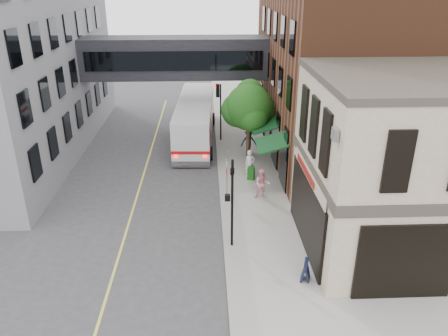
{
  "coord_description": "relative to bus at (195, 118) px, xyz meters",
  "views": [
    {
      "loc": [
        -0.75,
        -15.94,
        12.14
      ],
      "look_at": [
        0.11,
        4.12,
        3.32
      ],
      "focal_mm": 35.0,
      "sensor_mm": 36.0,
      "label": 1
    }
  ],
  "objects": [
    {
      "name": "lane_marking",
      "position": [
        -3.39,
        -7.6,
        -1.81
      ],
      "size": [
        0.12,
        40.0,
        0.01
      ],
      "primitive_type": "cube",
      "color": "#D8CC4C",
      "rests_on": "ground"
    },
    {
      "name": "ground",
      "position": [
        1.61,
        -17.6,
        -1.82
      ],
      "size": [
        120.0,
        120.0,
        0.0
      ],
      "primitive_type": "plane",
      "color": "#38383A",
      "rests_on": "ground"
    },
    {
      "name": "traffic_signal_far",
      "position": [
        1.87,
        -0.6,
        1.52
      ],
      "size": [
        0.53,
        0.28,
        4.5
      ],
      "color": "black",
      "rests_on": "sidewalk_main"
    },
    {
      "name": "traffic_signal_near",
      "position": [
        1.98,
        -15.6,
        1.17
      ],
      "size": [
        0.44,
        0.22,
        4.6
      ],
      "color": "black",
      "rests_on": "sidewalk_main"
    },
    {
      "name": "skyway_bridge",
      "position": [
        -1.39,
        0.4,
        4.68
      ],
      "size": [
        14.0,
        3.18,
        3.0
      ],
      "color": "black",
      "rests_on": "ground"
    },
    {
      "name": "street_sign_pole",
      "position": [
        2.0,
        -10.6,
        0.12
      ],
      "size": [
        0.08,
        0.75,
        3.0
      ],
      "color": "gray",
      "rests_on": "sidewalk_main"
    },
    {
      "name": "pedestrian_a",
      "position": [
        3.64,
        -7.73,
        -0.75
      ],
      "size": [
        0.73,
        0.55,
        1.82
      ],
      "primitive_type": "imported",
      "rotation": [
        0.0,
        0.0,
        0.19
      ],
      "color": "silver",
      "rests_on": "sidewalk_main"
    },
    {
      "name": "corner_building",
      "position": [
        10.58,
        -15.6,
        2.4
      ],
      "size": [
        10.19,
        8.12,
        8.45
      ],
      "color": "tan",
      "rests_on": "ground"
    },
    {
      "name": "street_tree",
      "position": [
        3.8,
        -4.38,
        2.1
      ],
      "size": [
        3.8,
        3.2,
        5.6
      ],
      "color": "#382619",
      "rests_on": "sidewalk_main"
    },
    {
      "name": "pedestrian_b",
      "position": [
        4.07,
        -10.75,
        -0.75
      ],
      "size": [
        0.95,
        0.77,
        1.83
      ],
      "primitive_type": "imported",
      "rotation": [
        0.0,
        0.0,
        -0.09
      ],
      "color": "pink",
      "rests_on": "sidewalk_main"
    },
    {
      "name": "newspaper_box",
      "position": [
        3.69,
        -8.12,
        -1.25
      ],
      "size": [
        0.51,
        0.48,
        0.83
      ],
      "primitive_type": "cube",
      "rotation": [
        0.0,
        0.0,
        -0.32
      ],
      "color": "#155112",
      "rests_on": "sidewalk_main"
    },
    {
      "name": "pedestrian_c",
      "position": [
        3.96,
        -3.65,
        -0.73
      ],
      "size": [
        1.31,
        0.89,
        1.87
      ],
      "primitive_type": "imported",
      "rotation": [
        0.0,
        0.0,
        0.17
      ],
      "color": "black",
      "rests_on": "sidewalk_main"
    },
    {
      "name": "brick_building",
      "position": [
        11.59,
        -2.6,
        5.17
      ],
      "size": [
        13.76,
        18.0,
        14.0
      ],
      "color": "#512C19",
      "rests_on": "ground"
    },
    {
      "name": "bus",
      "position": [
        0.0,
        0.0,
        0.0
      ],
      "size": [
        3.32,
        12.14,
        3.24
      ],
      "color": "silver",
      "rests_on": "ground"
    },
    {
      "name": "sandwich_board",
      "position": [
        5.01,
        -18.38,
        -1.17
      ],
      "size": [
        0.51,
        0.64,
        0.99
      ],
      "primitive_type": "cube",
      "rotation": [
        0.0,
        0.0,
        -0.31
      ],
      "color": "black",
      "rests_on": "sidewalk_main"
    },
    {
      "name": "sidewalk_main",
      "position": [
        3.61,
        -3.6,
        -1.74
      ],
      "size": [
        4.0,
        60.0,
        0.15
      ],
      "primitive_type": "cube",
      "color": "gray",
      "rests_on": "ground"
    }
  ]
}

